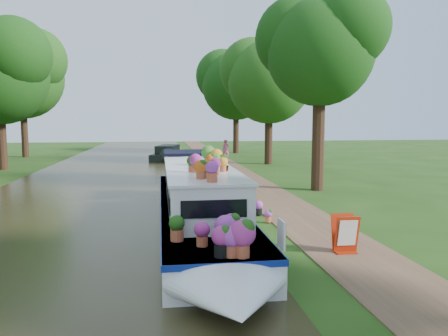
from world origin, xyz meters
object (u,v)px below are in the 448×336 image
at_px(second_boat, 168,154).
at_px(sandwich_board, 345,235).
at_px(pedestrian_pink, 226,150).
at_px(plant_boat, 199,203).

relative_size(second_boat, sandwich_board, 6.95).
bearing_deg(sandwich_board, pedestrian_pink, 89.53).
relative_size(plant_boat, second_boat, 2.11).
xyz_separation_m(sandwich_board, pedestrian_pink, (0.72, 24.12, 0.41)).
xyz_separation_m(plant_boat, pedestrian_pink, (4.01, 21.51, 0.01)).
bearing_deg(sandwich_board, second_boat, 99.61).
distance_m(second_boat, sandwich_board, 26.06).
xyz_separation_m(plant_boat, sandwich_board, (3.30, -2.61, -0.41)).
bearing_deg(pedestrian_pink, sandwich_board, -100.87).
bearing_deg(pedestrian_pink, plant_boat, -109.73).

